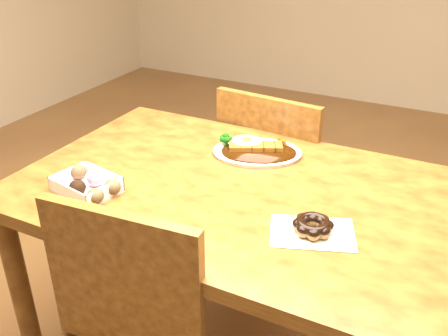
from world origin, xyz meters
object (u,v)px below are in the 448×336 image
at_px(donut_box, 86,184).
at_px(table, 231,214).
at_px(chair_far, 279,183).
at_px(pon_de_ring, 313,226).
at_px(katsu_curry_plate, 256,150).

bearing_deg(donut_box, table, 32.31).
height_order(table, chair_far, chair_far).
bearing_deg(donut_box, pon_de_ring, 8.27).
height_order(table, donut_box, donut_box).
bearing_deg(pon_de_ring, chair_far, 116.59).
relative_size(table, pon_de_ring, 5.09).
height_order(chair_far, pon_de_ring, chair_far).
distance_m(chair_far, donut_box, 0.85).
distance_m(katsu_curry_plate, pon_de_ring, 0.45).
height_order(chair_far, donut_box, chair_far).
height_order(chair_far, katsu_curry_plate, chair_far).
xyz_separation_m(chair_far, katsu_curry_plate, (0.03, -0.32, 0.29)).
bearing_deg(chair_far, donut_box, 74.67).
relative_size(chair_far, pon_de_ring, 3.69).
bearing_deg(chair_far, pon_de_ring, 122.09).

